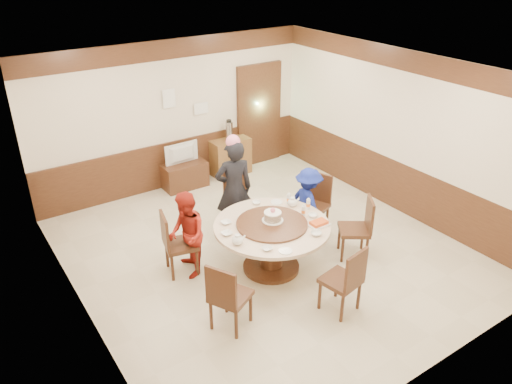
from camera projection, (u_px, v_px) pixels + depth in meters
room at (266, 189)px, 7.33m from camera, size 6.00×6.04×2.84m
banquet_table at (272, 238)px, 7.16m from camera, size 1.66×1.66×0.78m
chair_0 at (313, 214)px, 8.24m from camera, size 0.58×0.58×0.97m
chair_1 at (240, 211)px, 8.33m from camera, size 0.51×0.52×0.97m
chair_2 at (180, 254)px, 7.20m from camera, size 0.53×0.53×0.97m
chair_3 at (230, 306)px, 6.16m from camera, size 0.60×0.59×0.97m
chair_4 at (341, 290)px, 6.44m from camera, size 0.51×0.52×0.97m
chair_5 at (355, 238)px, 7.57m from camera, size 0.61×0.61×0.97m
person_standing at (234, 190)px, 7.86m from camera, size 0.69×0.54×1.66m
person_red at (187, 235)px, 7.01m from camera, size 0.63×0.73×1.29m
person_blue at (308, 203)px, 7.97m from camera, size 0.48×0.79×1.19m
birthday_cake at (273, 216)px, 7.07m from camera, size 0.31×0.31×0.21m
teapot_left at (237, 240)px, 6.58m from camera, size 0.17×0.15×0.13m
teapot_right at (293, 203)px, 7.52m from camera, size 0.17×0.15×0.13m
bowl_0 at (226, 223)px, 7.08m from camera, size 0.14×0.14×0.03m
bowl_1 at (316, 234)px, 6.80m from camera, size 0.15×0.15×0.05m
bowl_2 at (267, 249)px, 6.48m from camera, size 0.14×0.14×0.03m
bowl_3 at (313, 215)px, 7.25m from camera, size 0.14×0.14×0.04m
bowl_4 at (227, 233)px, 6.81m from camera, size 0.15×0.15×0.04m
bowl_5 at (256, 203)px, 7.60m from camera, size 0.13×0.13×0.04m
saucer_near at (285, 251)px, 6.45m from camera, size 0.18×0.18×0.01m
saucer_far at (277, 202)px, 7.65m from camera, size 0.18×0.18×0.01m
shrimp_platter at (319, 223)px, 7.03m from camera, size 0.30×0.20×0.06m
bottle_0 at (303, 211)px, 7.25m from camera, size 0.06×0.06×0.16m
bottle_1 at (308, 204)px, 7.43m from camera, size 0.06×0.06×0.16m
bottle_2 at (289, 199)px, 7.58m from camera, size 0.06×0.06×0.16m
tv_stand at (185, 175)px, 9.72m from camera, size 0.85×0.45×0.50m
television at (183, 154)px, 9.51m from camera, size 0.69×0.11×0.40m
side_cabinet at (231, 157)px, 10.22m from camera, size 0.80×0.40×0.75m
thermos at (229, 131)px, 9.95m from camera, size 0.15×0.15×0.38m
notice_left at (169, 99)px, 9.14m from camera, size 0.25×0.00×0.35m
notice_right at (201, 108)px, 9.60m from camera, size 0.30×0.00×0.22m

